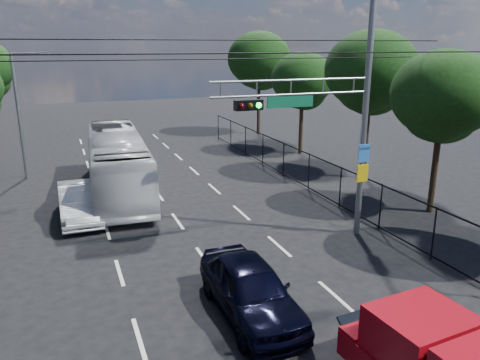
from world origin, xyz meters
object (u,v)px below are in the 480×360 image
navy_hatchback (250,289)px  white_bus (117,163)px  white_van (79,202)px  signal_mast (338,106)px

navy_hatchback → white_bus: (-2.01, 13.17, 0.78)m
white_bus → white_van: bearing=-118.8°
signal_mast → navy_hatchback: signal_mast is taller
signal_mast → white_van: size_ratio=2.01×
signal_mast → white_van: (-9.22, 5.89, -4.46)m
white_bus → white_van: 4.03m
navy_hatchback → white_bus: bearing=98.5°
signal_mast → white_bus: signal_mast is taller
navy_hatchback → white_bus: size_ratio=0.41×
white_van → white_bus: bearing=57.1°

